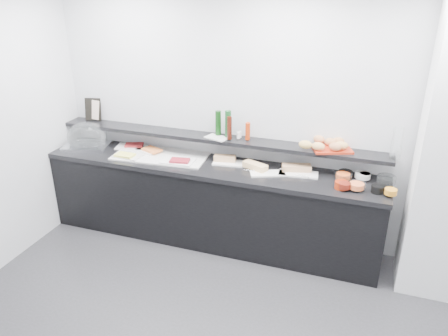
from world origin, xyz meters
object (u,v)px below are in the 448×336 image
(sandwich_plate_mid, at_px, (268,173))
(carafe, at_px, (397,143))
(framed_print, at_px, (93,109))
(bread_tray, at_px, (332,149))
(condiment_tray, at_px, (217,138))
(cloche_base, at_px, (87,146))

(sandwich_plate_mid, distance_m, carafe, 1.23)
(framed_print, bearing_deg, bread_tray, -15.39)
(carafe, bearing_deg, condiment_tray, -179.34)
(sandwich_plate_mid, height_order, bread_tray, bread_tray)
(sandwich_plate_mid, distance_m, bread_tray, 0.67)
(sandwich_plate_mid, xyz_separation_m, condiment_tray, (-0.60, 0.17, 0.25))
(framed_print, distance_m, carafe, 3.34)
(framed_print, relative_size, condiment_tray, 1.10)
(bread_tray, xyz_separation_m, carafe, (0.58, -0.03, 0.14))
(cloche_base, xyz_separation_m, bread_tray, (2.71, 0.19, 0.24))
(condiment_tray, bearing_deg, cloche_base, -157.44)
(framed_print, bearing_deg, cloche_base, -93.44)
(sandwich_plate_mid, relative_size, framed_print, 1.32)
(condiment_tray, bearing_deg, carafe, 18.06)
(cloche_base, relative_size, framed_print, 1.93)
(bread_tray, bearing_deg, carafe, -24.38)
(cloche_base, distance_m, sandwich_plate_mid, 2.13)
(framed_print, distance_m, bread_tray, 2.76)
(sandwich_plate_mid, bearing_deg, condiment_tray, 141.00)
(condiment_tray, xyz_separation_m, bread_tray, (1.17, 0.05, 0.00))
(condiment_tray, bearing_deg, sandwich_plate_mid, 1.27)
(condiment_tray, xyz_separation_m, carafe, (1.75, 0.02, 0.14))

